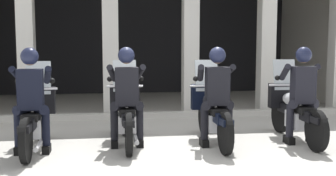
{
  "coord_description": "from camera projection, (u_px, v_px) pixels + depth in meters",
  "views": [
    {
      "loc": [
        -1.0,
        -6.62,
        1.69
      ],
      "look_at": [
        0.0,
        0.5,
        0.89
      ],
      "focal_mm": 46.14,
      "sensor_mm": 36.0,
      "label": 1
    }
  ],
  "objects": [
    {
      "name": "police_officer_far_left",
      "position": [
        31.0,
        91.0,
        6.37
      ],
      "size": [
        0.63,
        0.61,
        1.58
      ],
      "rotation": [
        0.0,
        0.0,
        -0.01
      ],
      "color": "black",
      "rests_on": "ground"
    },
    {
      "name": "motorcycle_far_right",
      "position": [
        294.0,
        110.0,
        7.33
      ],
      "size": [
        0.62,
        2.04,
        1.35
      ],
      "rotation": [
        0.0,
        0.0,
        -0.05
      ],
      "color": "black",
      "rests_on": "ground"
    },
    {
      "name": "kerb_strip",
      "position": [
        153.0,
        115.0,
        9.41
      ],
      "size": [
        9.66,
        0.24,
        0.12
      ],
      "primitive_type": "cube",
      "color": "#B7B5AD",
      "rests_on": "ground"
    },
    {
      "name": "motorcycle_far_left",
      "position": [
        35.0,
        117.0,
        6.7
      ],
      "size": [
        0.62,
        2.04,
        1.35
      ],
      "rotation": [
        0.0,
        0.0,
        -0.01
      ],
      "color": "black",
      "rests_on": "ground"
    },
    {
      "name": "police_officer_center_right",
      "position": [
        217.0,
        88.0,
        6.83
      ],
      "size": [
        0.63,
        0.61,
        1.58
      ],
      "rotation": [
        0.0,
        0.0,
        0.03
      ],
      "color": "black",
      "rests_on": "ground"
    },
    {
      "name": "station_building",
      "position": [
        142.0,
        26.0,
        11.99
      ],
      "size": [
        10.16,
        4.74,
        3.29
      ],
      "color": "black",
      "rests_on": "ground"
    },
    {
      "name": "motorcycle_center_left",
      "position": [
        126.0,
        113.0,
        7.1
      ],
      "size": [
        0.62,
        2.04,
        1.35
      ],
      "rotation": [
        0.0,
        0.0,
        -0.06
      ],
      "color": "black",
      "rests_on": "ground"
    },
    {
      "name": "ground_plane",
      "position": [
        153.0,
        115.0,
        9.79
      ],
      "size": [
        80.0,
        80.0,
        0.0
      ],
      "primitive_type": "plane",
      "color": "#A8A59E"
    },
    {
      "name": "police_officer_center_left",
      "position": [
        127.0,
        88.0,
        6.77
      ],
      "size": [
        0.63,
        0.61,
        1.58
      ],
      "rotation": [
        0.0,
        0.0,
        -0.06
      ],
      "color": "black",
      "rests_on": "ground"
    },
    {
      "name": "motorcycle_center_right",
      "position": [
        212.0,
        112.0,
        7.16
      ],
      "size": [
        0.62,
        2.04,
        1.35
      ],
      "rotation": [
        0.0,
        0.0,
        0.03
      ],
      "color": "black",
      "rests_on": "ground"
    },
    {
      "name": "police_officer_far_right",
      "position": [
        302.0,
        87.0,
        7.0
      ],
      "size": [
        0.63,
        0.61,
        1.58
      ],
      "rotation": [
        0.0,
        0.0,
        -0.05
      ],
      "color": "black",
      "rests_on": "ground"
    }
  ]
}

